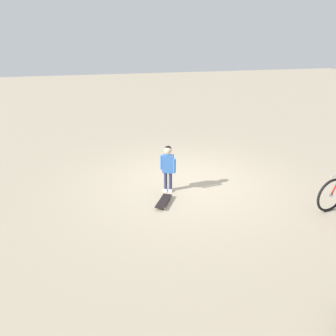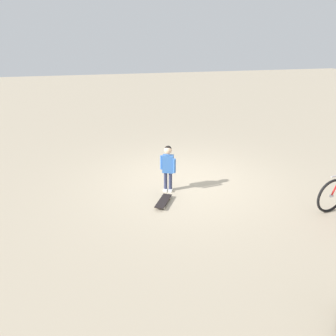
# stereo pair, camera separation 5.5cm
# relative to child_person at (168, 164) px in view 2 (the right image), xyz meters

# --- Properties ---
(ground_plane) EXTENTS (50.00, 50.00, 0.00)m
(ground_plane) POSITION_rel_child_person_xyz_m (-0.58, -0.35, -0.66)
(ground_plane) COLOR tan
(child_person) EXTENTS (0.29, 0.33, 1.06)m
(child_person) POSITION_rel_child_person_xyz_m (0.00, 0.00, 0.00)
(child_person) COLOR #2D3351
(child_person) RESTS_ON ground
(skateboard) EXTENTS (0.49, 0.65, 0.07)m
(skateboard) POSITION_rel_child_person_xyz_m (0.25, 0.58, -0.60)
(skateboard) COLOR black
(skateboard) RESTS_ON ground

